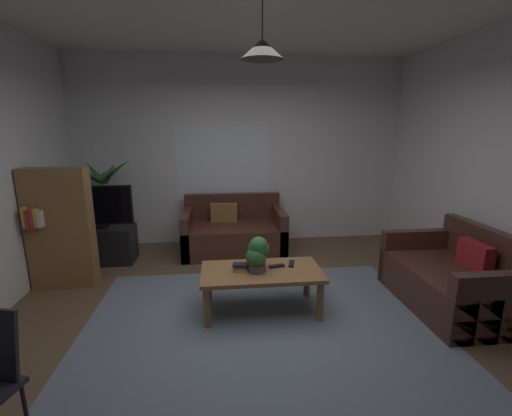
{
  "coord_description": "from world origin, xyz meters",
  "views": [
    {
      "loc": [
        -0.36,
        -3.04,
        1.84
      ],
      "look_at": [
        0.0,
        0.3,
        1.05
      ],
      "focal_mm": 24.38,
      "sensor_mm": 36.0,
      "label": 1
    }
  ],
  "objects_px": {
    "couch_right_side": "(454,281)",
    "remote_on_table_1": "(277,266)",
    "book_on_table_1": "(241,267)",
    "tv": "(96,206)",
    "bookshelf_corner": "(60,228)",
    "pendant_lamp": "(262,49)",
    "couch_under_window": "(234,234)",
    "book_on_table_0": "(241,270)",
    "tv_stand": "(101,245)",
    "potted_palm_corner": "(105,206)",
    "coffee_table": "(261,276)",
    "potted_plant_on_table": "(258,253)",
    "book_on_table_2": "(241,265)",
    "remote_on_table_0": "(291,264)"
  },
  "relations": [
    {
      "from": "couch_under_window",
      "to": "remote_on_table_0",
      "type": "xyz_separation_m",
      "value": [
        0.53,
        -1.68,
        0.18
      ]
    },
    {
      "from": "potted_palm_corner",
      "to": "book_on_table_0",
      "type": "bearing_deg",
      "value": -47.45
    },
    {
      "from": "couch_under_window",
      "to": "book_on_table_0",
      "type": "xyz_separation_m",
      "value": [
        -0.01,
        -1.79,
        0.18
      ]
    },
    {
      "from": "bookshelf_corner",
      "to": "pendant_lamp",
      "type": "height_order",
      "value": "pendant_lamp"
    },
    {
      "from": "coffee_table",
      "to": "book_on_table_0",
      "type": "height_order",
      "value": "book_on_table_0"
    },
    {
      "from": "couch_right_side",
      "to": "coffee_table",
      "type": "distance_m",
      "value": 2.01
    },
    {
      "from": "book_on_table_0",
      "to": "remote_on_table_1",
      "type": "xyz_separation_m",
      "value": [
        0.37,
        0.06,
        -0.0
      ]
    },
    {
      "from": "couch_right_side",
      "to": "potted_palm_corner",
      "type": "bearing_deg",
      "value": -118.1
    },
    {
      "from": "book_on_table_0",
      "to": "book_on_table_1",
      "type": "distance_m",
      "value": 0.03
    },
    {
      "from": "book_on_table_1",
      "to": "remote_on_table_1",
      "type": "bearing_deg",
      "value": 6.94
    },
    {
      "from": "bookshelf_corner",
      "to": "pendant_lamp",
      "type": "bearing_deg",
      "value": -20.28
    },
    {
      "from": "book_on_table_1",
      "to": "pendant_lamp",
      "type": "relative_size",
      "value": 0.24
    },
    {
      "from": "couch_right_side",
      "to": "pendant_lamp",
      "type": "height_order",
      "value": "pendant_lamp"
    },
    {
      "from": "book_on_table_0",
      "to": "potted_plant_on_table",
      "type": "relative_size",
      "value": 0.38
    },
    {
      "from": "book_on_table_1",
      "to": "tv_stand",
      "type": "bearing_deg",
      "value": 140.24
    },
    {
      "from": "couch_right_side",
      "to": "coffee_table",
      "type": "bearing_deg",
      "value": -93.5
    },
    {
      "from": "coffee_table",
      "to": "potted_plant_on_table",
      "type": "xyz_separation_m",
      "value": [
        -0.04,
        -0.02,
        0.26
      ]
    },
    {
      "from": "book_on_table_2",
      "to": "pendant_lamp",
      "type": "bearing_deg",
      "value": -0.12
    },
    {
      "from": "book_on_table_1",
      "to": "couch_right_side",
      "type": "bearing_deg",
      "value": -3.55
    },
    {
      "from": "book_on_table_1",
      "to": "potted_palm_corner",
      "type": "bearing_deg",
      "value": 132.81
    },
    {
      "from": "tv_stand",
      "to": "pendant_lamp",
      "type": "distance_m",
      "value": 3.4
    },
    {
      "from": "couch_right_side",
      "to": "remote_on_table_1",
      "type": "bearing_deg",
      "value": -95.65
    },
    {
      "from": "bookshelf_corner",
      "to": "pendant_lamp",
      "type": "xyz_separation_m",
      "value": [
        2.23,
        -0.82,
        1.79
      ]
    },
    {
      "from": "potted_palm_corner",
      "to": "bookshelf_corner",
      "type": "bearing_deg",
      "value": -95.38
    },
    {
      "from": "potted_plant_on_table",
      "to": "tv_stand",
      "type": "height_order",
      "value": "potted_plant_on_table"
    },
    {
      "from": "couch_right_side",
      "to": "tv",
      "type": "xyz_separation_m",
      "value": [
        -4.04,
        1.64,
        0.52
      ]
    },
    {
      "from": "remote_on_table_1",
      "to": "tv",
      "type": "bearing_deg",
      "value": 43.71
    },
    {
      "from": "pendant_lamp",
      "to": "potted_palm_corner",
      "type": "bearing_deg",
      "value": 135.51
    },
    {
      "from": "remote_on_table_0",
      "to": "potted_palm_corner",
      "type": "bearing_deg",
      "value": -23.4
    },
    {
      "from": "coffee_table",
      "to": "potted_plant_on_table",
      "type": "relative_size",
      "value": 3.4
    },
    {
      "from": "coffee_table",
      "to": "book_on_table_0",
      "type": "xyz_separation_m",
      "value": [
        -0.2,
        -0.0,
        0.08
      ]
    },
    {
      "from": "remote_on_table_0",
      "to": "tv_stand",
      "type": "xyz_separation_m",
      "value": [
        -2.37,
        1.44,
        -0.2
      ]
    },
    {
      "from": "book_on_table_0",
      "to": "book_on_table_1",
      "type": "relative_size",
      "value": 1.15
    },
    {
      "from": "couch_under_window",
      "to": "bookshelf_corner",
      "type": "distance_m",
      "value": 2.29
    },
    {
      "from": "pendant_lamp",
      "to": "couch_under_window",
      "type": "bearing_deg",
      "value": 96.36
    },
    {
      "from": "remote_on_table_1",
      "to": "tv_stand",
      "type": "bearing_deg",
      "value": 43.32
    },
    {
      "from": "couch_right_side",
      "to": "bookshelf_corner",
      "type": "bearing_deg",
      "value": -102.61
    },
    {
      "from": "coffee_table",
      "to": "book_on_table_2",
      "type": "xyz_separation_m",
      "value": [
        -0.21,
        0.0,
        0.13
      ]
    },
    {
      "from": "coffee_table",
      "to": "pendant_lamp",
      "type": "bearing_deg",
      "value": 48.81
    },
    {
      "from": "potted_palm_corner",
      "to": "bookshelf_corner",
      "type": "relative_size",
      "value": 1.01
    },
    {
      "from": "tv",
      "to": "potted_palm_corner",
      "type": "bearing_deg",
      "value": 97.01
    },
    {
      "from": "potted_plant_on_table",
      "to": "bookshelf_corner",
      "type": "xyz_separation_m",
      "value": [
        -2.19,
        0.84,
        0.07
      ]
    },
    {
      "from": "remote_on_table_1",
      "to": "couch_right_side",
      "type": "bearing_deg",
      "value": -108.4
    },
    {
      "from": "tv",
      "to": "book_on_table_1",
      "type": "bearing_deg",
      "value": -39.36
    },
    {
      "from": "tv",
      "to": "tv_stand",
      "type": "bearing_deg",
      "value": 90.0
    },
    {
      "from": "book_on_table_2",
      "to": "potted_plant_on_table",
      "type": "bearing_deg",
      "value": -5.64
    },
    {
      "from": "potted_palm_corner",
      "to": "pendant_lamp",
      "type": "relative_size",
      "value": 2.92
    },
    {
      "from": "book_on_table_1",
      "to": "tv",
      "type": "distance_m",
      "value": 2.4
    },
    {
      "from": "couch_under_window",
      "to": "book_on_table_0",
      "type": "distance_m",
      "value": 1.8
    },
    {
      "from": "potted_palm_corner",
      "to": "couch_right_side",
      "type": "bearing_deg",
      "value": -28.1
    }
  ]
}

